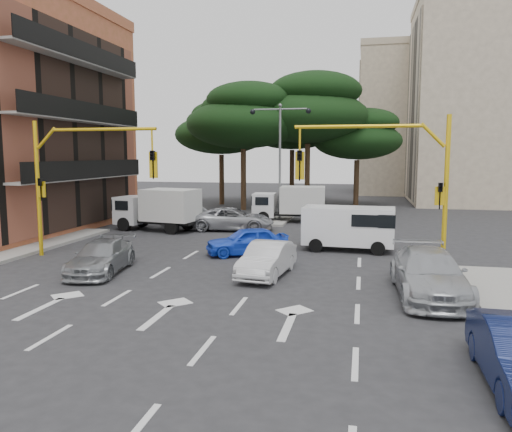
{
  "coord_description": "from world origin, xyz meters",
  "views": [
    {
      "loc": [
        5.56,
        -17.65,
        4.55
      ],
      "look_at": [
        0.58,
        5.55,
        1.6
      ],
      "focal_mm": 35.0,
      "sensor_mm": 36.0,
      "label": 1
    }
  ],
  "objects_px": {
    "box_truck_b": "(290,204)",
    "car_silver_parked": "(429,274)",
    "car_white_hatch": "(267,259)",
    "car_blue_compact": "(247,241)",
    "signal_mast_left": "(73,169)",
    "box_truck_a": "(157,210)",
    "car_silver_cross_a": "(233,219)",
    "signal_mast_right": "(397,172)",
    "van_white": "(348,228)",
    "car_silver_wagon": "(101,257)",
    "street_lamp_center": "(280,141)",
    "car_silver_cross_b": "(194,214)"
  },
  "relations": [
    {
      "from": "car_silver_parked",
      "to": "van_white",
      "type": "bearing_deg",
      "value": 107.68
    },
    {
      "from": "signal_mast_left",
      "to": "car_silver_wagon",
      "type": "distance_m",
      "value": 4.83
    },
    {
      "from": "car_white_hatch",
      "to": "car_blue_compact",
      "type": "distance_m",
      "value": 4.01
    },
    {
      "from": "box_truck_a",
      "to": "car_silver_cross_a",
      "type": "bearing_deg",
      "value": -66.67
    },
    {
      "from": "car_silver_cross_a",
      "to": "box_truck_b",
      "type": "bearing_deg",
      "value": -37.31
    },
    {
      "from": "van_white",
      "to": "box_truck_a",
      "type": "xyz_separation_m",
      "value": [
        -11.34,
        3.87,
        0.2
      ]
    },
    {
      "from": "box_truck_a",
      "to": "street_lamp_center",
      "type": "bearing_deg",
      "value": -37.02
    },
    {
      "from": "signal_mast_right",
      "to": "box_truck_b",
      "type": "distance_m",
      "value": 15.04
    },
    {
      "from": "box_truck_b",
      "to": "car_silver_parked",
      "type": "bearing_deg",
      "value": -161.42
    },
    {
      "from": "signal_mast_left",
      "to": "car_silver_wagon",
      "type": "xyz_separation_m",
      "value": [
        2.57,
        -2.45,
        -3.27
      ]
    },
    {
      "from": "street_lamp_center",
      "to": "box_truck_b",
      "type": "height_order",
      "value": "street_lamp_center"
    },
    {
      "from": "signal_mast_left",
      "to": "box_truck_b",
      "type": "xyz_separation_m",
      "value": [
        7.56,
        13.51,
        -2.68
      ]
    },
    {
      "from": "car_silver_cross_a",
      "to": "car_silver_parked",
      "type": "relative_size",
      "value": 0.95
    },
    {
      "from": "street_lamp_center",
      "to": "car_silver_wagon",
      "type": "distance_m",
      "value": 17.66
    },
    {
      "from": "signal_mast_left",
      "to": "van_white",
      "type": "height_order",
      "value": "signal_mast_left"
    },
    {
      "from": "street_lamp_center",
      "to": "car_silver_cross_a",
      "type": "height_order",
      "value": "street_lamp_center"
    },
    {
      "from": "signal_mast_right",
      "to": "car_silver_parked",
      "type": "xyz_separation_m",
      "value": [
        0.9,
        -3.22,
        -3.14
      ]
    },
    {
      "from": "signal_mast_right",
      "to": "car_silver_cross_a",
      "type": "distance_m",
      "value": 13.04
    },
    {
      "from": "street_lamp_center",
      "to": "van_white",
      "type": "distance_m",
      "value": 11.87
    },
    {
      "from": "signal_mast_right",
      "to": "box_truck_a",
      "type": "xyz_separation_m",
      "value": [
        -13.2,
        8.01,
        -2.63
      ]
    },
    {
      "from": "car_blue_compact",
      "to": "car_silver_cross_b",
      "type": "bearing_deg",
      "value": -171.91
    },
    {
      "from": "car_silver_wagon",
      "to": "car_silver_cross_b",
      "type": "height_order",
      "value": "car_silver_cross_b"
    },
    {
      "from": "car_silver_parked",
      "to": "van_white",
      "type": "height_order",
      "value": "van_white"
    },
    {
      "from": "car_silver_wagon",
      "to": "van_white",
      "type": "bearing_deg",
      "value": 27.14
    },
    {
      "from": "car_silver_cross_a",
      "to": "car_silver_cross_b",
      "type": "bearing_deg",
      "value": 57.91
    },
    {
      "from": "car_silver_parked",
      "to": "box_truck_b",
      "type": "distance_m",
      "value": 18.12
    },
    {
      "from": "car_blue_compact",
      "to": "car_silver_cross_b",
      "type": "distance_m",
      "value": 10.14
    },
    {
      "from": "car_blue_compact",
      "to": "car_silver_parked",
      "type": "xyz_separation_m",
      "value": [
        7.2,
        -5.27,
        0.11
      ]
    },
    {
      "from": "signal_mast_right",
      "to": "car_silver_wagon",
      "type": "bearing_deg",
      "value": -167.49
    },
    {
      "from": "car_silver_wagon",
      "to": "box_truck_a",
      "type": "bearing_deg",
      "value": 93.18
    },
    {
      "from": "van_white",
      "to": "box_truck_a",
      "type": "bearing_deg",
      "value": -105.65
    },
    {
      "from": "street_lamp_center",
      "to": "van_white",
      "type": "bearing_deg",
      "value": -63.4
    },
    {
      "from": "signal_mast_left",
      "to": "car_blue_compact",
      "type": "distance_m",
      "value": 8.25
    },
    {
      "from": "signal_mast_right",
      "to": "van_white",
      "type": "relative_size",
      "value": 1.42
    },
    {
      "from": "box_truck_a",
      "to": "car_silver_parked",
      "type": "bearing_deg",
      "value": -118.7
    },
    {
      "from": "car_silver_wagon",
      "to": "box_truck_a",
      "type": "distance_m",
      "value": 10.7
    },
    {
      "from": "signal_mast_right",
      "to": "car_silver_parked",
      "type": "bearing_deg",
      "value": -74.42
    },
    {
      "from": "signal_mast_right",
      "to": "car_silver_cross_b",
      "type": "xyz_separation_m",
      "value": [
        -11.8,
        10.57,
        -3.18
      ]
    },
    {
      "from": "car_silver_wagon",
      "to": "car_silver_parked",
      "type": "bearing_deg",
      "value": -12.23
    },
    {
      "from": "car_silver_parked",
      "to": "box_truck_b",
      "type": "bearing_deg",
      "value": 109.67
    },
    {
      "from": "street_lamp_center",
      "to": "box_truck_b",
      "type": "bearing_deg",
      "value": -33.43
    },
    {
      "from": "signal_mast_left",
      "to": "box_truck_a",
      "type": "bearing_deg",
      "value": 87.11
    },
    {
      "from": "car_silver_parked",
      "to": "box_truck_a",
      "type": "xyz_separation_m",
      "value": [
        -14.1,
        11.23,
        0.51
      ]
    },
    {
      "from": "box_truck_b",
      "to": "car_silver_cross_a",
      "type": "bearing_deg",
      "value": 144.22
    },
    {
      "from": "signal_mast_left",
      "to": "car_blue_compact",
      "type": "relative_size",
      "value": 1.61
    },
    {
      "from": "car_silver_cross_a",
      "to": "van_white",
      "type": "distance_m",
      "value": 8.52
    },
    {
      "from": "van_white",
      "to": "car_silver_cross_a",
      "type": "bearing_deg",
      "value": -122.17
    },
    {
      "from": "signal_mast_right",
      "to": "car_blue_compact",
      "type": "xyz_separation_m",
      "value": [
        -6.3,
        2.05,
        -3.25
      ]
    },
    {
      "from": "signal_mast_right",
      "to": "box_truck_b",
      "type": "xyz_separation_m",
      "value": [
        -6.05,
        13.51,
        -2.68
      ]
    },
    {
      "from": "box_truck_a",
      "to": "box_truck_b",
      "type": "xyz_separation_m",
      "value": [
        7.16,
        5.5,
        -0.05
      ]
    }
  ]
}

